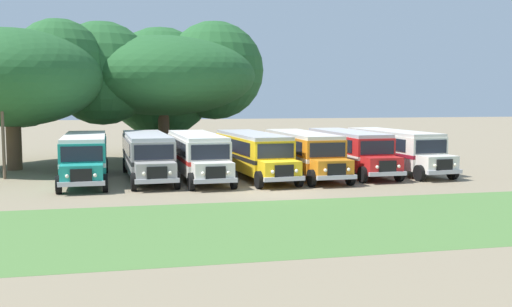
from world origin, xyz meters
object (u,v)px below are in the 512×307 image
Objects in this scene: parked_bus_slot_6 at (395,148)px; secondary_tree at (11,76)px; parked_bus_slot_4 at (303,151)px; parked_bus_slot_5 at (349,149)px; broad_shade_tree at (163,76)px; parked_bus_slot_3 at (253,152)px; parked_bus_slot_2 at (197,153)px; parked_bus_slot_1 at (147,154)px; parked_bus_slot_0 at (85,155)px; utility_pole at (2,116)px.

secondary_tree is (-26.18, 7.10, 5.06)m from parked_bus_slot_6.
parked_bus_slot_5 is (3.52, 0.81, 0.00)m from parked_bus_slot_4.
parked_bus_slot_3 is at bearing -70.30° from broad_shade_tree.
parked_bus_slot_2 is 3.60m from parked_bus_slot_3.
parked_bus_slot_1 is 1.00× the size of parked_bus_slot_5.
parked_bus_slot_1 and parked_bus_slot_2 have the same top height.
parked_bus_slot_0 is 0.99× the size of parked_bus_slot_3.
broad_shade_tree reaches higher than secondary_tree.
parked_bus_slot_2 is 13.87m from parked_bus_slot_6.
parked_bus_slot_1 is at bearing -96.20° from parked_bus_slot_4.
parked_bus_slot_6 is at bearing -15.17° from secondary_tree.
utility_pole is (-18.86, 2.27, 2.38)m from parked_bus_slot_4.
secondary_tree reaches higher than utility_pole.
parked_bus_slot_1 is 0.99× the size of parked_bus_slot_3.
parked_bus_slot_2 is 0.99× the size of parked_bus_slot_6.
parked_bus_slot_6 is (20.74, 0.29, 0.00)m from parked_bus_slot_0.
parked_bus_slot_6 is 25.91m from utility_pole.
broad_shade_tree is (5.63, 13.04, 5.33)m from parked_bus_slot_0.
parked_bus_slot_1 is at bearing -101.28° from parked_bus_slot_3.
broad_shade_tree is at bearing 154.78° from parked_bus_slot_0.
parked_bus_slot_0 and parked_bus_slot_5 have the same top height.
parked_bus_slot_3 is 0.62× the size of broad_shade_tree.
parked_bus_slot_6 is 0.62× the size of broad_shade_tree.
parked_bus_slot_4 is at bearing 82.72° from parked_bus_slot_1.
secondary_tree is 1.92× the size of utility_pole.
parked_bus_slot_0 and parked_bus_slot_2 have the same top height.
parked_bus_slot_2 and parked_bus_slot_6 have the same top height.
parked_bus_slot_0 is 0.99× the size of parked_bus_slot_6.
parked_bus_slot_1 is 14.04m from broad_shade_tree.
parked_bus_slot_4 is (13.85, -0.50, 0.00)m from parked_bus_slot_0.
parked_bus_slot_2 is at bearing -96.95° from parked_bus_slot_3.
secondary_tree is at bearing -152.94° from broad_shade_tree.
parked_bus_slot_5 and parked_bus_slot_6 have the same top height.
parked_bus_slot_1 and parked_bus_slot_5 have the same top height.
parked_bus_slot_3 is 15.36m from broad_shade_tree.
utility_pole reaches higher than parked_bus_slot_4.
parked_bus_slot_5 is 0.99× the size of parked_bus_slot_6.
secondary_tree is 6.24m from utility_pole.
utility_pole is (-22.38, 1.47, 2.38)m from parked_bus_slot_5.
utility_pole is at bearing -95.58° from parked_bus_slot_5.
parked_bus_slot_1 is at bearing 90.96° from parked_bus_slot_0.
broad_shade_tree reaches higher than parked_bus_slot_3.
parked_bus_slot_5 is 24.41m from secondary_tree.
secondary_tree reaches higher than parked_bus_slot_2.
parked_bus_slot_1 is 0.61× the size of broad_shade_tree.
parked_bus_slot_1 is 1.47× the size of utility_pole.
parked_bus_slot_3 and parked_bus_slot_4 have the same top height.
secondary_tree reaches higher than parked_bus_slot_1.
parked_bus_slot_5 is at bearing 100.61° from parked_bus_slot_4.
parked_bus_slot_0 is at bearing -90.55° from parked_bus_slot_1.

